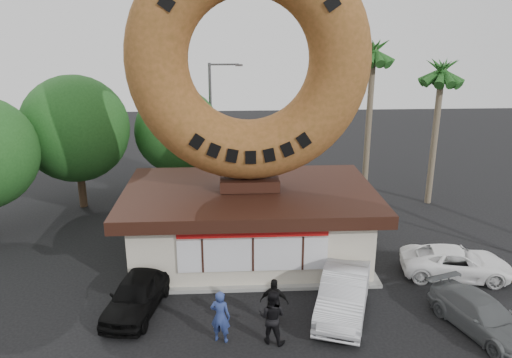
{
  "coord_description": "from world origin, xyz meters",
  "views": [
    {
      "loc": [
        -0.87,
        -15.05,
        10.48
      ],
      "look_at": [
        0.18,
        4.0,
        4.38
      ],
      "focal_mm": 35.0,
      "sensor_mm": 36.0,
      "label": 1
    }
  ],
  "objects_px": {
    "giant_donut": "(249,60)",
    "person_center": "(272,317)",
    "person_right": "(274,302)",
    "car_silver": "(344,293)",
    "person_left": "(220,316)",
    "car_grey": "(482,315)",
    "car_white": "(456,262)",
    "street_lamp": "(213,120)",
    "car_black": "(137,294)",
    "donut_shop": "(250,220)"
  },
  "relations": [
    {
      "from": "person_left",
      "to": "car_white",
      "type": "xyz_separation_m",
      "value": [
        9.97,
        3.98,
        -0.31
      ]
    },
    {
      "from": "street_lamp",
      "to": "person_left",
      "type": "height_order",
      "value": "street_lamp"
    },
    {
      "from": "person_right",
      "to": "car_grey",
      "type": "relative_size",
      "value": 0.42
    },
    {
      "from": "car_silver",
      "to": "person_center",
      "type": "bearing_deg",
      "value": -129.95
    },
    {
      "from": "person_left",
      "to": "person_right",
      "type": "distance_m",
      "value": 2.13
    },
    {
      "from": "car_black",
      "to": "car_grey",
      "type": "distance_m",
      "value": 12.45
    },
    {
      "from": "car_grey",
      "to": "street_lamp",
      "type": "bearing_deg",
      "value": 102.12
    },
    {
      "from": "person_right",
      "to": "car_silver",
      "type": "xyz_separation_m",
      "value": [
        2.65,
        0.63,
        -0.1
      ]
    },
    {
      "from": "car_black",
      "to": "car_silver",
      "type": "height_order",
      "value": "car_silver"
    },
    {
      "from": "person_center",
      "to": "car_black",
      "type": "bearing_deg",
      "value": -1.39
    },
    {
      "from": "person_left",
      "to": "person_center",
      "type": "xyz_separation_m",
      "value": [
        1.73,
        -0.15,
        0.03
      ]
    },
    {
      "from": "car_black",
      "to": "car_grey",
      "type": "height_order",
      "value": "car_black"
    },
    {
      "from": "giant_donut",
      "to": "person_left",
      "type": "height_order",
      "value": "giant_donut"
    },
    {
      "from": "giant_donut",
      "to": "person_center",
      "type": "xyz_separation_m",
      "value": [
        0.47,
        -6.56,
        -7.92
      ]
    },
    {
      "from": "person_center",
      "to": "car_black",
      "type": "distance_m",
      "value": 5.36
    },
    {
      "from": "street_lamp",
      "to": "giant_donut",
      "type": "bearing_deg",
      "value": -79.49
    },
    {
      "from": "donut_shop",
      "to": "person_left",
      "type": "bearing_deg",
      "value": -101.18
    },
    {
      "from": "street_lamp",
      "to": "car_black",
      "type": "height_order",
      "value": "street_lamp"
    },
    {
      "from": "car_black",
      "to": "car_grey",
      "type": "bearing_deg",
      "value": 2.12
    },
    {
      "from": "car_silver",
      "to": "car_white",
      "type": "xyz_separation_m",
      "value": [
        5.41,
        2.42,
        -0.14
      ]
    },
    {
      "from": "car_black",
      "to": "car_silver",
      "type": "distance_m",
      "value": 7.73
    },
    {
      "from": "giant_donut",
      "to": "person_center",
      "type": "height_order",
      "value": "giant_donut"
    },
    {
      "from": "car_silver",
      "to": "car_grey",
      "type": "height_order",
      "value": "car_silver"
    },
    {
      "from": "donut_shop",
      "to": "street_lamp",
      "type": "xyz_separation_m",
      "value": [
        -1.86,
        10.02,
        2.72
      ]
    },
    {
      "from": "car_silver",
      "to": "person_left",
      "type": "bearing_deg",
      "value": -142.16
    },
    {
      "from": "car_silver",
      "to": "donut_shop",
      "type": "bearing_deg",
      "value": 143.2
    },
    {
      "from": "car_silver",
      "to": "giant_donut",
      "type": "bearing_deg",
      "value": 143.12
    },
    {
      "from": "giant_donut",
      "to": "car_grey",
      "type": "relative_size",
      "value": 2.41
    },
    {
      "from": "street_lamp",
      "to": "car_white",
      "type": "bearing_deg",
      "value": -49.68
    },
    {
      "from": "donut_shop",
      "to": "person_right",
      "type": "distance_m",
      "value": 5.58
    },
    {
      "from": "car_silver",
      "to": "car_white",
      "type": "relative_size",
      "value": 1.03
    },
    {
      "from": "person_left",
      "to": "car_grey",
      "type": "distance_m",
      "value": 9.15
    },
    {
      "from": "person_center",
      "to": "car_grey",
      "type": "relative_size",
      "value": 0.46
    },
    {
      "from": "car_grey",
      "to": "person_right",
      "type": "bearing_deg",
      "value": 154.65
    },
    {
      "from": "person_right",
      "to": "person_center",
      "type": "bearing_deg",
      "value": 94.43
    },
    {
      "from": "street_lamp",
      "to": "car_white",
      "type": "height_order",
      "value": "street_lamp"
    },
    {
      "from": "person_right",
      "to": "car_silver",
      "type": "height_order",
      "value": "person_right"
    },
    {
      "from": "car_white",
      "to": "car_grey",
      "type": "bearing_deg",
      "value": 178.57
    },
    {
      "from": "donut_shop",
      "to": "car_black",
      "type": "relative_size",
      "value": 2.71
    },
    {
      "from": "donut_shop",
      "to": "car_white",
      "type": "xyz_separation_m",
      "value": [
        8.7,
        -2.42,
        -1.13
      ]
    },
    {
      "from": "giant_donut",
      "to": "person_center",
      "type": "bearing_deg",
      "value": -85.92
    },
    {
      "from": "person_center",
      "to": "giant_donut",
      "type": "bearing_deg",
      "value": -63.33
    },
    {
      "from": "car_black",
      "to": "car_white",
      "type": "relative_size",
      "value": 0.9
    },
    {
      "from": "donut_shop",
      "to": "person_center",
      "type": "distance_m",
      "value": 6.61
    },
    {
      "from": "person_left",
      "to": "car_black",
      "type": "relative_size",
      "value": 0.46
    },
    {
      "from": "giant_donut",
      "to": "car_black",
      "type": "bearing_deg",
      "value": -135.22
    },
    {
      "from": "person_center",
      "to": "person_right",
      "type": "bearing_deg",
      "value": -76.84
    },
    {
      "from": "giant_donut",
      "to": "car_white",
      "type": "bearing_deg",
      "value": -15.65
    },
    {
      "from": "donut_shop",
      "to": "giant_donut",
      "type": "relative_size",
      "value": 1.1
    },
    {
      "from": "street_lamp",
      "to": "car_white",
      "type": "xyz_separation_m",
      "value": [
        10.56,
        -12.44,
        -3.84
      ]
    }
  ]
}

